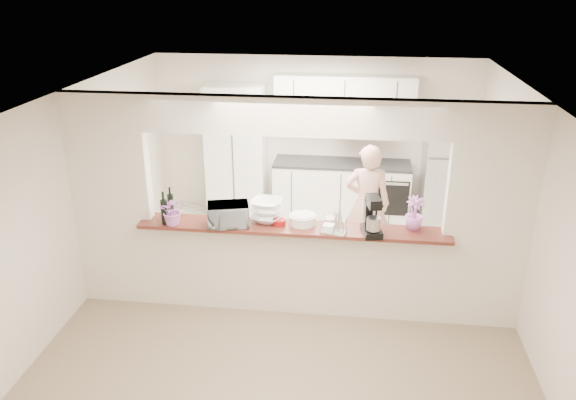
% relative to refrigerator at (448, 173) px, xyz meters
% --- Properties ---
extents(floor, '(6.00, 6.00, 0.00)m').
position_rel_refrigerator_xyz_m(floor, '(-2.05, -2.65, -0.85)').
color(floor, gray).
rests_on(floor, ground).
extents(tile_overlay, '(5.00, 2.90, 0.01)m').
position_rel_refrigerator_xyz_m(tile_overlay, '(-2.05, -1.10, -0.84)').
color(tile_overlay, silver).
rests_on(tile_overlay, floor).
extents(partition, '(5.00, 0.15, 2.50)m').
position_rel_refrigerator_xyz_m(partition, '(-2.05, -2.65, 0.63)').
color(partition, '#EFE3D1').
rests_on(partition, floor).
extents(bar_counter, '(3.40, 0.38, 1.09)m').
position_rel_refrigerator_xyz_m(bar_counter, '(-2.05, -2.65, -0.27)').
color(bar_counter, '#EFE3D1').
rests_on(bar_counter, floor).
extents(kitchen_cabinets, '(3.15, 0.62, 2.25)m').
position_rel_refrigerator_xyz_m(kitchen_cabinets, '(-2.24, 0.07, 0.12)').
color(kitchen_cabinets, white).
rests_on(kitchen_cabinets, floor).
extents(refrigerator, '(0.75, 0.70, 1.70)m').
position_rel_refrigerator_xyz_m(refrigerator, '(0.00, 0.00, 0.00)').
color(refrigerator, '#B5B5BA').
rests_on(refrigerator, floor).
extents(flower_left, '(0.36, 0.34, 0.33)m').
position_rel_refrigerator_xyz_m(flower_left, '(-3.35, -2.80, 0.40)').
color(flower_left, '#EB7CD6').
rests_on(flower_left, bar_counter).
extents(wine_bottle_a, '(0.08, 0.08, 0.38)m').
position_rel_refrigerator_xyz_m(wine_bottle_a, '(-3.45, -2.80, 0.39)').
color(wine_bottle_a, black).
rests_on(wine_bottle_a, bar_counter).
extents(wine_bottle_b, '(0.07, 0.07, 0.35)m').
position_rel_refrigerator_xyz_m(wine_bottle_b, '(-3.45, -2.58, 0.38)').
color(wine_bottle_b, black).
rests_on(wine_bottle_b, bar_counter).
extents(toaster_oven, '(0.50, 0.40, 0.25)m').
position_rel_refrigerator_xyz_m(toaster_oven, '(-2.75, -2.75, 0.36)').
color(toaster_oven, '#A1A1A6').
rests_on(toaster_oven, bar_counter).
extents(serving_bowls, '(0.39, 0.39, 0.25)m').
position_rel_refrigerator_xyz_m(serving_bowls, '(-2.35, -2.60, 0.36)').
color(serving_bowls, white).
rests_on(serving_bowls, bar_counter).
extents(plate_stack_a, '(0.25, 0.25, 0.12)m').
position_rel_refrigerator_xyz_m(plate_stack_a, '(-1.95, -2.62, 0.30)').
color(plate_stack_a, white).
rests_on(plate_stack_a, bar_counter).
extents(plate_stack_b, '(0.30, 0.30, 0.10)m').
position_rel_refrigerator_xyz_m(plate_stack_b, '(-1.95, -2.62, 0.29)').
color(plate_stack_b, white).
rests_on(plate_stack_b, bar_counter).
extents(red_bowl, '(0.14, 0.14, 0.07)m').
position_rel_refrigerator_xyz_m(red_bowl, '(-2.20, -2.68, 0.27)').
color(red_bowl, maroon).
rests_on(red_bowl, bar_counter).
extents(tan_bowl, '(0.15, 0.15, 0.07)m').
position_rel_refrigerator_xyz_m(tan_bowl, '(-1.65, -2.57, 0.27)').
color(tan_bowl, tan).
rests_on(tan_bowl, bar_counter).
extents(utensil_caddy, '(0.30, 0.21, 0.25)m').
position_rel_refrigerator_xyz_m(utensil_caddy, '(-1.60, -2.80, 0.34)').
color(utensil_caddy, silver).
rests_on(utensil_caddy, bar_counter).
extents(stand_mixer, '(0.24, 0.32, 0.43)m').
position_rel_refrigerator_xyz_m(stand_mixer, '(-1.20, -2.79, 0.43)').
color(stand_mixer, black).
rests_on(stand_mixer, bar_counter).
extents(flower_right, '(0.25, 0.25, 0.37)m').
position_rel_refrigerator_xyz_m(flower_right, '(-0.75, -2.60, 0.42)').
color(flower_right, '#B66FCE').
rests_on(flower_right, bar_counter).
extents(person, '(0.61, 0.42, 1.63)m').
position_rel_refrigerator_xyz_m(person, '(-1.22, -1.31, -0.04)').
color(person, tan).
rests_on(person, floor).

